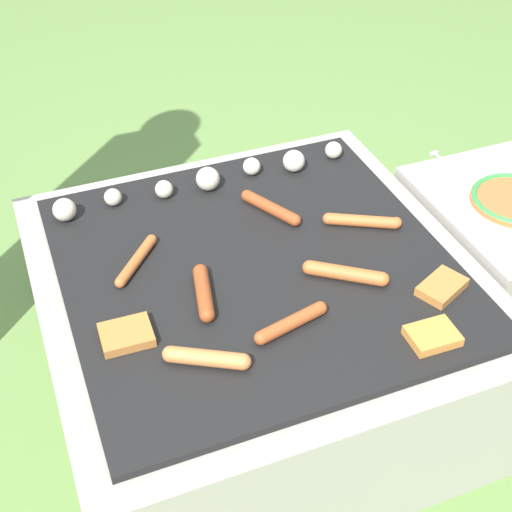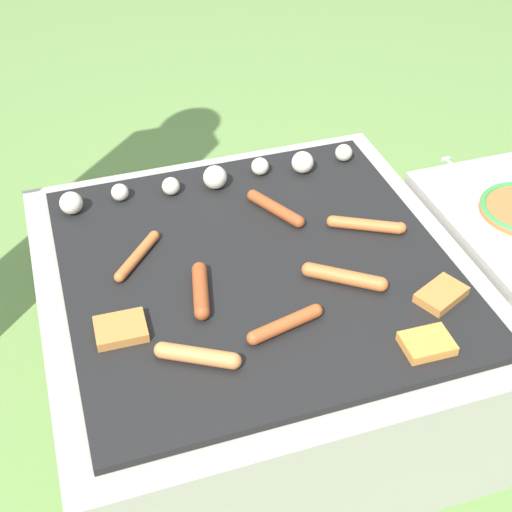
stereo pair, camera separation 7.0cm
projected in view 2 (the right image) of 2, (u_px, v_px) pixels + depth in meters
ground_plane at (256, 378)px, 1.78m from camera, size 14.00×14.00×0.00m
grill at (256, 326)px, 1.66m from camera, size 0.93×0.93×0.38m
side_ledge at (505, 271)px, 1.81m from camera, size 0.38×0.47×0.38m
sausage_back_left at (275, 208)px, 1.67m from camera, size 0.10×0.16×0.03m
sausage_front_center at (344, 277)px, 1.48m from camera, size 0.16×0.12×0.03m
sausage_back_right at (201, 290)px, 1.45m from camera, size 0.06×0.16×0.03m
sausage_front_right at (366, 225)px, 1.62m from camera, size 0.16×0.10×0.03m
sausage_front_left at (285, 324)px, 1.38m from camera, size 0.17×0.06×0.03m
sausage_mid_right at (197, 355)px, 1.31m from camera, size 0.15×0.10×0.03m
sausage_mid_left at (137, 256)px, 1.54m from camera, size 0.12×0.14×0.02m
bread_slice_center at (121, 329)px, 1.37m from camera, size 0.10×0.08×0.02m
bread_slice_left at (427, 344)px, 1.34m from camera, size 0.10×0.07×0.02m
bread_slice_right at (441, 295)px, 1.45m from camera, size 0.12×0.10×0.02m
mushroom_row at (215, 177)px, 1.75m from camera, size 0.75×0.07×0.06m
fork_utensil at (464, 174)px, 1.80m from camera, size 0.04×0.18×0.01m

